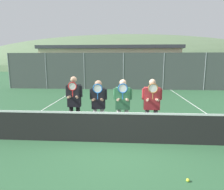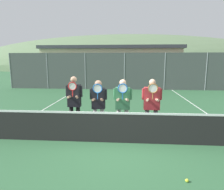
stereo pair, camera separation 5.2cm
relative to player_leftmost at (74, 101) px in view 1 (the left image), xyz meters
The scene contains 15 objects.
ground_plane 1.96m from the player_leftmost, 24.86° to the right, with size 120.00×120.00×0.00m, color #2D5B38.
hill_distant 57.24m from the player_leftmost, 88.52° to the left, with size 98.87×54.93×19.23m.
clubhouse_building 18.41m from the player_leftmost, 90.71° to the left, with size 16.23×5.50×3.99m.
fence_back 10.16m from the player_leftmost, 81.62° to the left, with size 19.31×0.06×2.96m.
tennis_net 1.74m from the player_leftmost, 24.86° to the right, with size 10.30×0.09×1.02m.
court_line_left_sideline 3.47m from the player_leftmost, 135.43° to the left, with size 0.05×16.00×0.01m, color white.
court_line_right_sideline 5.89m from the player_leftmost, 23.56° to the left, with size 0.05×16.00×0.01m, color white.
player_leftmost is the anchor object (origin of this frame).
player_center_left 0.78m from the player_leftmost, ahead, with size 0.56×0.34×1.76m.
player_center_right 1.56m from the player_leftmost, ahead, with size 0.59×0.34×1.80m.
player_rightmost 2.46m from the player_leftmost, ahead, with size 0.62×0.34×1.82m.
car_far_left 13.99m from the player_leftmost, 107.86° to the left, with size 4.60×1.97×1.70m.
car_left_of_center 13.32m from the player_leftmost, 85.97° to the left, with size 4.53×2.09×1.89m.
car_center 14.77m from the player_leftmost, 65.40° to the left, with size 4.58×2.09×1.77m.
tennis_ball_on_court 3.97m from the player_leftmost, 40.72° to the right, with size 0.07×0.07×0.07m.
Camera 1 is at (0.15, -5.51, 2.39)m, focal length 32.00 mm.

